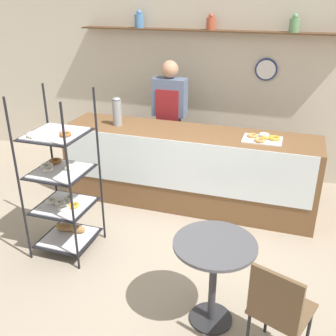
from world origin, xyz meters
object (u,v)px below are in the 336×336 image
(person_worker, at_px, (170,117))
(donut_tray_counter, at_px, (264,138))
(cafe_chair, at_px, (278,307))
(cafe_table, at_px, (214,264))
(pastry_rack, at_px, (63,190))
(coffee_carafe, at_px, (117,112))

(person_worker, distance_m, donut_tray_counter, 1.45)
(cafe_chair, bearing_deg, cafe_table, -8.43)
(pastry_rack, bearing_deg, cafe_chair, -20.55)
(person_worker, xyz_separation_m, cafe_chair, (1.66, -2.74, -0.39))
(cafe_table, bearing_deg, cafe_chair, -29.01)
(pastry_rack, distance_m, cafe_table, 1.74)
(coffee_carafe, bearing_deg, pastry_rack, -91.00)
(pastry_rack, bearing_deg, donut_tray_counter, 35.96)
(pastry_rack, xyz_separation_m, cafe_table, (1.65, -0.53, -0.11))
(donut_tray_counter, bearing_deg, cafe_table, -94.77)
(donut_tray_counter, bearing_deg, coffee_carafe, -179.26)
(pastry_rack, bearing_deg, coffee_carafe, 89.00)
(person_worker, bearing_deg, coffee_carafe, -126.41)
(person_worker, height_order, cafe_chair, person_worker)
(cafe_chair, distance_m, donut_tray_counter, 2.19)
(pastry_rack, bearing_deg, cafe_table, -17.75)
(pastry_rack, relative_size, cafe_chair, 1.92)
(cafe_chair, bearing_deg, donut_tray_counter, -60.01)
(person_worker, distance_m, coffee_carafe, 0.82)
(coffee_carafe, relative_size, donut_tray_counter, 0.81)
(cafe_table, bearing_deg, coffee_carafe, 131.91)
(donut_tray_counter, bearing_deg, pastry_rack, -144.04)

